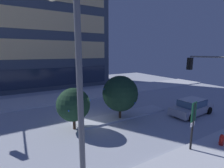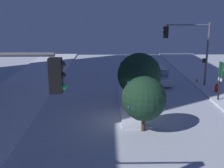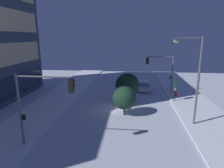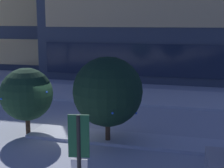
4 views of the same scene
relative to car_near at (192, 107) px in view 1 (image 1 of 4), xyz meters
name	(u,v)px [view 1 (image 1 of 4)]	position (x,y,z in m)	size (l,w,h in m)	color
ground	(85,124)	(-9.54, 2.99, -0.71)	(52.00, 52.00, 0.00)	silver
curb_strip_far	(60,98)	(-9.54, 11.91, -0.64)	(52.00, 5.20, 0.14)	silver
median_strip	(123,115)	(-5.91, 2.85, -0.64)	(9.00, 1.80, 0.14)	silver
office_tower_main	(47,14)	(-8.54, 23.03, 11.72)	(18.01, 11.93, 24.87)	#424C5B
car_near	(192,107)	(0.00, 0.00, 0.00)	(4.77, 2.26, 1.49)	#B7B7C1
traffic_light_corner_near_right	(215,79)	(-1.45, -2.54, 3.19)	(0.32, 4.10, 5.68)	#565960
street_lamp_arched	(71,65)	(-12.42, -3.59, 4.67)	(0.61, 2.62, 8.37)	#565960
fire_hydrant	(221,141)	(-3.46, -4.44, -0.30)	(0.48, 0.26, 0.85)	red
parking_info_sign	(193,121)	(-5.52, -3.77, 1.23)	(0.55, 0.16, 3.04)	black
decorated_tree_median	(120,93)	(-6.54, 2.39, 1.63)	(3.07, 3.07, 3.88)	#473323
decorated_tree_left_of_median	(73,105)	(-10.60, 2.57, 1.24)	(2.52, 2.52, 3.21)	#473323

